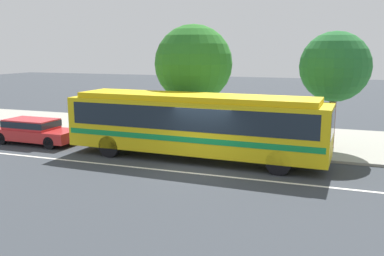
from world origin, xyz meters
name	(u,v)px	position (x,y,z in m)	size (l,w,h in m)	color
ground_plane	(201,168)	(0.00, 0.00, 0.00)	(120.00, 120.00, 0.00)	#33383E
sidewalk_slab	(239,136)	(0.00, 6.70, 0.06)	(60.00, 8.00, 0.12)	#98978B
lane_stripe_center	(195,173)	(0.00, -0.80, 0.00)	(56.00, 0.16, 0.01)	silver
transit_bus	(195,122)	(-0.76, 1.35, 1.69)	(11.77, 2.87, 2.91)	gold
sedan_behind_bus	(34,130)	(-9.75, 1.51, 0.72)	(4.64, 1.86, 1.29)	red
pedestrian_waiting_near_sign	(291,131)	(3.20, 3.70, 1.10)	(0.47, 0.47, 1.68)	#2C2833
pedestrian_walking_along_curb	(294,131)	(3.34, 3.67, 1.12)	(0.42, 0.42, 1.70)	#2D333E
street_tree_near_stop	(193,64)	(-2.18, 5.14, 4.11)	(4.11, 4.11, 6.06)	brown
street_tree_mid_block	(335,67)	(4.91, 5.36, 4.04)	(3.36, 3.36, 5.62)	brown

